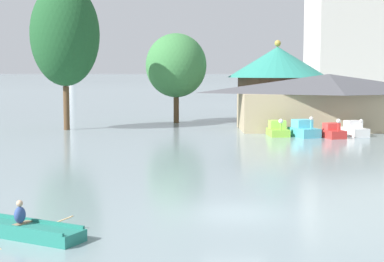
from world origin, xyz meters
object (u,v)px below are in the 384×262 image
Objects in this scene: rowboat_with_rower at (27,230)px; green_roof_pavilion at (277,80)px; pedal_boat_red at (333,132)px; pedal_boat_cyan at (304,130)px; boathouse at (328,100)px; pedal_boat_white at (354,130)px; pedal_boat_lime at (278,130)px; shoreline_tree_tall_left at (65,35)px; shoreline_tree_mid at (176,66)px.

rowboat_with_rower is 0.38× the size of green_roof_pavilion.
green_roof_pavilion reaches higher than pedal_boat_red.
pedal_boat_cyan is 7.40m from boathouse.
pedal_boat_white is 5.99m from boathouse.
pedal_boat_lime is 2.16m from pedal_boat_cyan.
rowboat_with_rower is 33.79m from pedal_boat_lime.
shoreline_tree_tall_left reaches higher than shoreline_tree_mid.
boathouse is at bearing 177.05° from pedal_boat_white.
shoreline_tree_tall_left is at bearing -142.90° from shoreline_tree_mid.
shoreline_tree_tall_left reaches higher than rowboat_with_rower.
shoreline_tree_tall_left is 1.44× the size of shoreline_tree_mid.
rowboat_with_rower is 44.86m from shoreline_tree_mid.
green_roof_pavilion is 0.81× the size of shoreline_tree_tall_left.
pedal_boat_red is at bearing 65.43° from pedal_boat_lime.
pedal_boat_lime is at bearing -127.09° from pedal_boat_cyan.
pedal_boat_lime is 16.02m from green_roof_pavilion.
rowboat_with_rower is at bearing -81.14° from shoreline_tree_tall_left.
shoreline_tree_mid is (-12.93, 14.68, 5.49)m from pedal_boat_red.
pedal_boat_red is at bearing -83.24° from green_roof_pavilion.
boathouse is (18.50, 36.67, 2.47)m from rowboat_with_rower.
boathouse is 24.96m from shoreline_tree_tall_left.
pedal_boat_white is (2.22, 1.59, 0.01)m from pedal_boat_red.
pedal_boat_red is at bearing -48.62° from shoreline_tree_mid.
rowboat_with_rower is 0.23× the size of boathouse.
shoreline_tree_tall_left is at bearing -124.65° from pedal_boat_cyan.
boathouse is 10.55m from green_roof_pavilion.
shoreline_tree_tall_left reaches higher than pedal_boat_cyan.
rowboat_with_rower is at bearing -44.97° from pedal_boat_white.
pedal_boat_lime is (13.01, 31.19, 0.28)m from rowboat_with_rower.
pedal_boat_red is 0.23× the size of green_roof_pavilion.
pedal_boat_white is 0.30× the size of shoreline_tree_mid.
shoreline_tree_tall_left is (-22.97, 7.09, 8.23)m from pedal_boat_red.
shoreline_tree_tall_left is at bearing -121.00° from pedal_boat_red.
pedal_boat_red is 0.19× the size of shoreline_tree_tall_left.
boathouse is (1.25, 7.07, 2.22)m from pedal_boat_red.
shoreline_tree_tall_left reaches higher than boathouse.
rowboat_with_rower is at bearing -44.06° from pedal_boat_red.
shoreline_tree_tall_left reaches higher than pedal_boat_lime.
pedal_boat_red is 0.27× the size of shoreline_tree_mid.
pedal_boat_red is (17.25, 29.60, 0.26)m from rowboat_with_rower.
shoreline_tree_tall_left is at bearing 179.95° from boathouse.
shoreline_tree_mid is (-10.93, -2.26, 1.49)m from green_roof_pavilion.
rowboat_with_rower is 49.16m from green_roof_pavilion.
pedal_boat_lime is at bearing -102.98° from pedal_boat_white.
boathouse is (3.44, 6.19, 2.14)m from pedal_boat_cyan.
rowboat_with_rower is 0.44× the size of shoreline_tree_mid.
shoreline_tree_mid reaches higher than rowboat_with_rower.
pedal_boat_cyan is 0.18× the size of boathouse.
boathouse is at bearing -28.21° from shoreline_tree_mid.
pedal_boat_red is 20.32m from shoreline_tree_mid.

